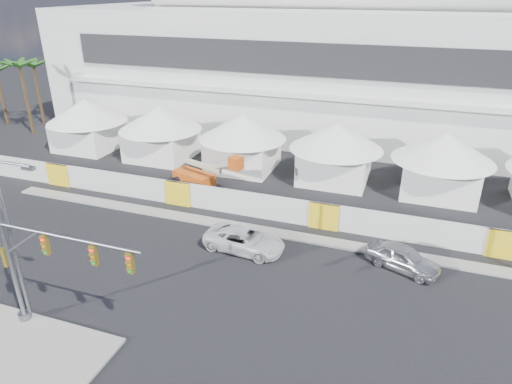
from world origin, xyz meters
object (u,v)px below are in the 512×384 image
(pickup_curb, at_px, (244,240))
(boom_lift, at_px, (201,175))
(streetlight_median, at_px, (13,232))
(traffic_mast, at_px, (40,268))
(sedan_silver, at_px, (403,258))

(pickup_curb, xyz_separation_m, boom_lift, (-7.53, 8.91, 0.26))
(streetlight_median, distance_m, boom_lift, 19.90)
(traffic_mast, xyz_separation_m, streetlight_median, (-1.43, 0.20, 1.62))
(traffic_mast, distance_m, boom_lift, 19.81)
(pickup_curb, xyz_separation_m, traffic_mast, (-6.68, -10.68, 3.06))
(sedan_silver, distance_m, streetlight_median, 22.26)
(sedan_silver, distance_m, boom_lift, 19.35)
(pickup_curb, relative_size, traffic_mast, 0.67)
(boom_lift, bearing_deg, sedan_silver, -4.30)
(sedan_silver, bearing_deg, streetlight_median, 144.57)
(sedan_silver, relative_size, boom_lift, 0.60)
(boom_lift, bearing_deg, traffic_mast, -68.46)
(traffic_mast, bearing_deg, streetlight_median, 172.06)
(sedan_silver, xyz_separation_m, pickup_curb, (-10.23, -1.25, -0.03))
(traffic_mast, height_order, streetlight_median, streetlight_median)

